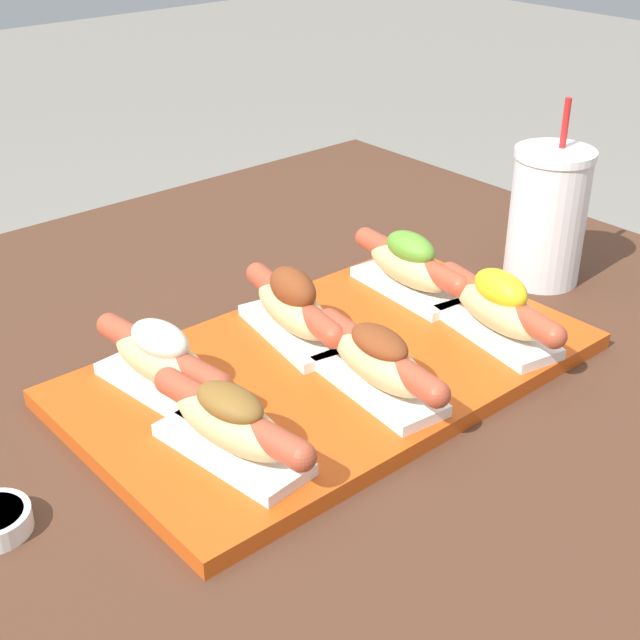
{
  "coord_description": "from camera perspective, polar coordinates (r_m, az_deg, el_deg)",
  "views": [
    {
      "loc": [
        -0.49,
        -0.6,
        1.24
      ],
      "look_at": [
        0.04,
        0.01,
        0.8
      ],
      "focal_mm": 50.0,
      "sensor_mm": 36.0,
      "label": 1
    }
  ],
  "objects": [
    {
      "name": "serving_tray",
      "position": [
        0.94,
        0.8,
        -3.08
      ],
      "size": [
        0.54,
        0.32,
        0.02
      ],
      "color": "#CC4C14",
      "rests_on": "patio_table"
    },
    {
      "name": "hot_dog_4",
      "position": [
        0.96,
        -1.74,
        0.81
      ],
      "size": [
        0.09,
        0.19,
        0.08
      ],
      "color": "white",
      "rests_on": "serving_tray"
    },
    {
      "name": "patio_table",
      "position": [
        1.17,
        -1.11,
        -19.73
      ],
      "size": [
        1.25,
        1.18,
        0.74
      ],
      "color": "#4C2D1E",
      "rests_on": "ground_plane"
    },
    {
      "name": "drink_cup",
      "position": [
        1.14,
        14.36,
        6.46
      ],
      "size": [
        0.1,
        0.1,
        0.23
      ],
      "color": "white",
      "rests_on": "patio_table"
    },
    {
      "name": "hot_dog_3",
      "position": [
        0.88,
        -10.09,
        -2.51
      ],
      "size": [
        0.08,
        0.19,
        0.07
      ],
      "color": "white",
      "rests_on": "serving_tray"
    },
    {
      "name": "hot_dog_2",
      "position": [
        0.98,
        11.36,
        0.77
      ],
      "size": [
        0.09,
        0.19,
        0.08
      ],
      "color": "white",
      "rests_on": "serving_tray"
    },
    {
      "name": "hot_dog_0",
      "position": [
        0.78,
        -5.72,
        -6.61
      ],
      "size": [
        0.08,
        0.19,
        0.07
      ],
      "color": "white",
      "rests_on": "serving_tray"
    },
    {
      "name": "hot_dog_1",
      "position": [
        0.87,
        3.78,
        -2.68
      ],
      "size": [
        0.08,
        0.19,
        0.07
      ],
      "color": "white",
      "rests_on": "serving_tray"
    },
    {
      "name": "hot_dog_5",
      "position": [
        1.06,
        5.76,
        3.49
      ],
      "size": [
        0.07,
        0.19,
        0.08
      ],
      "color": "white",
      "rests_on": "serving_tray"
    }
  ]
}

